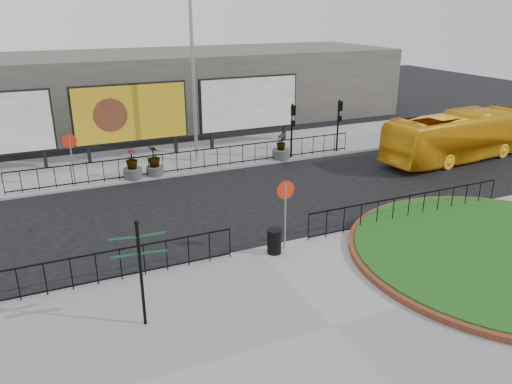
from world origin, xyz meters
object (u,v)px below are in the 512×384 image
fingerpost_sign (140,263)px  litter_bin (274,241)px  lamp_post (193,73)px  planter_b (154,163)px  planter_a (132,166)px  bus (459,136)px  billboard_mid (131,113)px  planter_c (281,150)px

fingerpost_sign → litter_bin: bearing=34.5°
lamp_post → planter_b: 5.14m
lamp_post → fingerpost_sign: (-5.93, -13.85, -2.90)m
lamp_post → planter_a: bearing=-157.2°
fingerpost_sign → bus: 21.02m
fingerpost_sign → bus: bearing=33.4°
billboard_mid → planter_a: bearing=-102.5°
fingerpost_sign → litter_bin: fingerpost_sign is taller
litter_bin → planter_b: planter_b is taller
billboard_mid → litter_bin: (2.00, -13.57, -2.04)m
bus → planter_c: bearing=61.7°
lamp_post → planter_a: 5.83m
billboard_mid → planter_c: (7.35, -3.57, -1.98)m
litter_bin → planter_a: bearing=105.6°
litter_bin → planter_c: planter_c is taller
billboard_mid → planter_b: bearing=-85.2°
litter_bin → planter_a: (-2.79, 10.00, 0.15)m
billboard_mid → bus: (16.36, -7.48, -1.25)m
lamp_post → billboard_mid: bearing=146.7°
billboard_mid → bus: 18.03m
bus → planter_b: bearing=71.5°
billboard_mid → bus: size_ratio=0.64×
litter_bin → bus: (14.36, 6.10, 0.79)m
billboard_mid → fingerpost_sign: (-2.93, -15.82, -0.67)m
planter_a → planter_c: bearing=0.0°
bus → planter_c: size_ratio=6.79×
litter_bin → fingerpost_sign: bearing=-155.5°
planter_b → billboard_mid: bearing=94.8°
fingerpost_sign → bus: (19.28, 8.34, -0.58)m
planter_c → planter_b: bearing=180.0°
planter_b → planter_c: (7.05, -0.00, -0.14)m
planter_a → litter_bin: bearing=-74.4°
billboard_mid → bus: billboard_mid is taller
litter_bin → planter_a: planter_a is taller
billboard_mid → planter_c: size_ratio=4.35×
billboard_mid → planter_c: 8.41m
fingerpost_sign → planter_c: fingerpost_sign is taller
billboard_mid → planter_b: billboard_mid is taller
fingerpost_sign → bus: size_ratio=0.31×
fingerpost_sign → planter_b: (3.23, 12.25, -1.17)m
billboard_mid → planter_a: 4.12m
billboard_mid → fingerpost_sign: billboard_mid is taller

